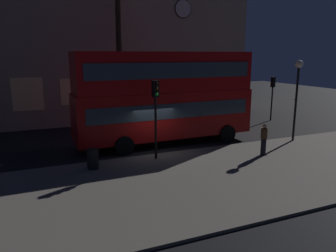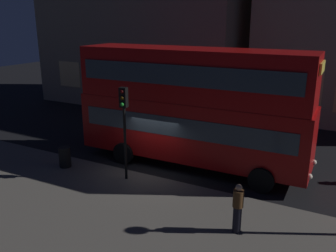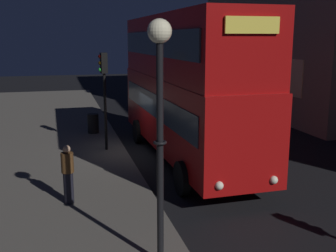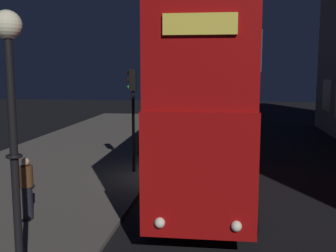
{
  "view_description": "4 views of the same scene",
  "coord_description": "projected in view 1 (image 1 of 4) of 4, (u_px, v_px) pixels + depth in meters",
  "views": [
    {
      "loc": [
        -6.48,
        -17.13,
        5.55
      ],
      "look_at": [
        0.79,
        -0.02,
        1.49
      ],
      "focal_mm": 35.12,
      "sensor_mm": 36.0,
      "label": 1
    },
    {
      "loc": [
        8.08,
        -13.6,
        7.02
      ],
      "look_at": [
        0.18,
        1.21,
        1.97
      ],
      "focal_mm": 38.35,
      "sensor_mm": 36.0,
      "label": 2
    },
    {
      "loc": [
        16.82,
        -3.29,
        4.85
      ],
      "look_at": [
        1.05,
        0.89,
        1.36
      ],
      "focal_mm": 43.97,
      "sensor_mm": 36.0,
      "label": 3
    },
    {
      "loc": [
        15.39,
        2.17,
        4.25
      ],
      "look_at": [
        0.41,
        0.09,
        2.15
      ],
      "focal_mm": 43.61,
      "sensor_mm": 36.0,
      "label": 4
    }
  ],
  "objects": [
    {
      "name": "building_plain_facade",
      "position": [
        171.0,
        36.0,
        34.0
      ],
      "size": [
        12.73,
        8.4,
        14.78
      ],
      "color": "tan",
      "rests_on": "ground"
    },
    {
      "name": "traffic_light_far_side",
      "position": [
        272.0,
        89.0,
        27.74
      ],
      "size": [
        0.36,
        0.38,
        3.71
      ],
      "rotation": [
        0.0,
        0.0,
        3.3
      ],
      "color": "black",
      "rests_on": "ground"
    },
    {
      "name": "ground_plane",
      "position": [
        155.0,
        152.0,
        19.06
      ],
      "size": [
        80.0,
        80.0,
        0.0
      ],
      "primitive_type": "plane",
      "color": "black"
    },
    {
      "name": "double_decker_bus",
      "position": [
        165.0,
        94.0,
        20.25
      ],
      "size": [
        11.34,
        3.06,
        5.72
      ],
      "rotation": [
        0.0,
        0.0,
        0.02
      ],
      "color": "#9E0C0C",
      "rests_on": "ground"
    },
    {
      "name": "sidewalk_slab",
      "position": [
        194.0,
        180.0,
        14.65
      ],
      "size": [
        44.0,
        8.5,
        0.12
      ],
      "primitive_type": "cube",
      "color": "#5B564F",
      "rests_on": "ground"
    },
    {
      "name": "pedestrian",
      "position": [
        264.0,
        139.0,
        17.94
      ],
      "size": [
        0.36,
        0.36,
        1.75
      ],
      "rotation": [
        0.0,
        0.0,
        5.18
      ],
      "color": "black",
      "rests_on": "sidewalk_slab"
    },
    {
      "name": "street_lamp",
      "position": [
        297.0,
        83.0,
        20.44
      ],
      "size": [
        0.48,
        0.48,
        5.1
      ],
      "color": "black",
      "rests_on": "sidewalk_slab"
    },
    {
      "name": "litter_bin",
      "position": [
        93.0,
        159.0,
        15.89
      ],
      "size": [
        0.56,
        0.56,
        0.98
      ],
      "primitive_type": "cylinder",
      "color": "black",
      "rests_on": "sidewalk_slab"
    },
    {
      "name": "traffic_light_near_kerb",
      "position": [
        156.0,
        103.0,
        16.88
      ],
      "size": [
        0.35,
        0.38,
        4.14
      ],
      "rotation": [
        0.0,
        0.0,
        0.12
      ],
      "color": "black",
      "rests_on": "sidewalk_slab"
    }
  ]
}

